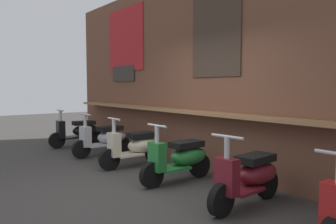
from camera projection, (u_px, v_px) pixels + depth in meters
name	position (u px, v px, depth m)	size (l,w,h in m)	color
ground_plane	(125.00, 195.00, 4.74)	(30.54, 30.54, 0.00)	#383533
market_stall_facade	(224.00, 68.00, 5.84)	(10.91, 0.61, 3.72)	brown
scooter_black	(80.00, 131.00, 8.63)	(0.50, 1.40, 0.97)	black
scooter_silver	(105.00, 138.00, 7.49)	(0.46, 1.40, 0.97)	#B2B5BA
scooter_cream	(137.00, 146.00, 6.46)	(0.46, 1.40, 0.97)	beige
scooter_green	(181.00, 158.00, 5.41)	(0.46, 1.40, 0.97)	#237533
scooter_maroon	(250.00, 176.00, 4.31)	(0.49, 1.40, 0.97)	maroon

